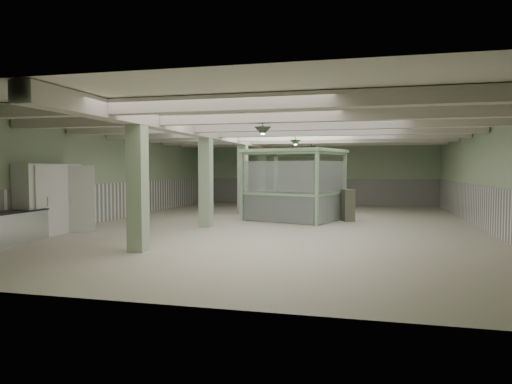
# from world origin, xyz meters

# --- Properties ---
(floor) EXTENTS (20.00, 20.00, 0.00)m
(floor) POSITION_xyz_m (0.00, 0.00, 0.00)
(floor) COLOR beige
(floor) RESTS_ON ground
(ceiling) EXTENTS (14.00, 20.00, 0.02)m
(ceiling) POSITION_xyz_m (0.00, 0.00, 3.60)
(ceiling) COLOR white
(ceiling) RESTS_ON wall_back
(wall_back) EXTENTS (14.00, 0.02, 3.60)m
(wall_back) POSITION_xyz_m (0.00, 10.00, 1.80)
(wall_back) COLOR #94AB89
(wall_back) RESTS_ON floor
(wall_front) EXTENTS (14.00, 0.02, 3.60)m
(wall_front) POSITION_xyz_m (0.00, -10.00, 1.80)
(wall_front) COLOR #94AB89
(wall_front) RESTS_ON floor
(wall_left) EXTENTS (0.02, 20.00, 3.60)m
(wall_left) POSITION_xyz_m (-7.00, 0.00, 1.80)
(wall_left) COLOR #94AB89
(wall_left) RESTS_ON floor
(wall_right) EXTENTS (0.02, 20.00, 3.60)m
(wall_right) POSITION_xyz_m (7.00, 0.00, 1.80)
(wall_right) COLOR #94AB89
(wall_right) RESTS_ON floor
(wainscot_left) EXTENTS (0.05, 19.90, 1.50)m
(wainscot_left) POSITION_xyz_m (-6.97, 0.00, 0.75)
(wainscot_left) COLOR white
(wainscot_left) RESTS_ON floor
(wainscot_right) EXTENTS (0.05, 19.90, 1.50)m
(wainscot_right) POSITION_xyz_m (6.97, 0.00, 0.75)
(wainscot_right) COLOR white
(wainscot_right) RESTS_ON floor
(wainscot_back) EXTENTS (13.90, 0.05, 1.50)m
(wainscot_back) POSITION_xyz_m (0.00, 9.97, 0.75)
(wainscot_back) COLOR white
(wainscot_back) RESTS_ON floor
(girder) EXTENTS (0.45, 19.90, 0.40)m
(girder) POSITION_xyz_m (-2.50, 0.00, 3.38)
(girder) COLOR beige
(girder) RESTS_ON ceiling
(beam_a) EXTENTS (13.90, 0.35, 0.32)m
(beam_a) POSITION_xyz_m (0.00, -7.50, 3.42)
(beam_a) COLOR beige
(beam_a) RESTS_ON ceiling
(beam_b) EXTENTS (13.90, 0.35, 0.32)m
(beam_b) POSITION_xyz_m (0.00, -5.00, 3.42)
(beam_b) COLOR beige
(beam_b) RESTS_ON ceiling
(beam_c) EXTENTS (13.90, 0.35, 0.32)m
(beam_c) POSITION_xyz_m (0.00, -2.50, 3.42)
(beam_c) COLOR beige
(beam_c) RESTS_ON ceiling
(beam_d) EXTENTS (13.90, 0.35, 0.32)m
(beam_d) POSITION_xyz_m (0.00, 0.00, 3.42)
(beam_d) COLOR beige
(beam_d) RESTS_ON ceiling
(beam_e) EXTENTS (13.90, 0.35, 0.32)m
(beam_e) POSITION_xyz_m (0.00, 2.50, 3.42)
(beam_e) COLOR beige
(beam_e) RESTS_ON ceiling
(beam_f) EXTENTS (13.90, 0.35, 0.32)m
(beam_f) POSITION_xyz_m (0.00, 5.00, 3.42)
(beam_f) COLOR beige
(beam_f) RESTS_ON ceiling
(beam_g) EXTENTS (13.90, 0.35, 0.32)m
(beam_g) POSITION_xyz_m (0.00, 7.50, 3.42)
(beam_g) COLOR beige
(beam_g) RESTS_ON ceiling
(column_a) EXTENTS (0.42, 0.42, 3.60)m
(column_a) POSITION_xyz_m (-2.50, -6.00, 1.80)
(column_a) COLOR #A4BE99
(column_a) RESTS_ON floor
(column_b) EXTENTS (0.42, 0.42, 3.60)m
(column_b) POSITION_xyz_m (-2.50, -1.00, 1.80)
(column_b) COLOR #A4BE99
(column_b) RESTS_ON floor
(column_c) EXTENTS (0.42, 0.42, 3.60)m
(column_c) POSITION_xyz_m (-2.50, 4.00, 1.80)
(column_c) COLOR #A4BE99
(column_c) RESTS_ON floor
(column_d) EXTENTS (0.42, 0.42, 3.60)m
(column_d) POSITION_xyz_m (-2.50, 8.00, 1.80)
(column_d) COLOR #A4BE99
(column_d) RESTS_ON floor
(pendant_front) EXTENTS (0.44, 0.44, 0.22)m
(pendant_front) POSITION_xyz_m (0.50, -5.00, 3.05)
(pendant_front) COLOR #2C3A2B
(pendant_front) RESTS_ON ceiling
(pendant_mid) EXTENTS (0.44, 0.44, 0.22)m
(pendant_mid) POSITION_xyz_m (0.50, 0.50, 3.05)
(pendant_mid) COLOR #2C3A2B
(pendant_mid) RESTS_ON ceiling
(pendant_back) EXTENTS (0.44, 0.44, 0.22)m
(pendant_back) POSITION_xyz_m (0.50, 5.50, 3.05)
(pendant_back) COLOR #2C3A2B
(pendant_back) RESTS_ON ceiling
(walkin_cooler) EXTENTS (1.19, 2.49, 2.29)m
(walkin_cooler) POSITION_xyz_m (-6.62, -4.00, 1.14)
(walkin_cooler) COLOR white
(walkin_cooler) RESTS_ON floor
(guard_booth) EXTENTS (4.31, 3.97, 2.86)m
(guard_booth) POSITION_xyz_m (0.21, 2.04, 1.90)
(guard_booth) COLOR #98B994
(guard_booth) RESTS_ON floor
(filing_cabinet) EXTENTS (0.61, 0.70, 1.27)m
(filing_cabinet) POSITION_xyz_m (2.37, 2.05, 0.64)
(filing_cabinet) COLOR #656655
(filing_cabinet) RESTS_ON floor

